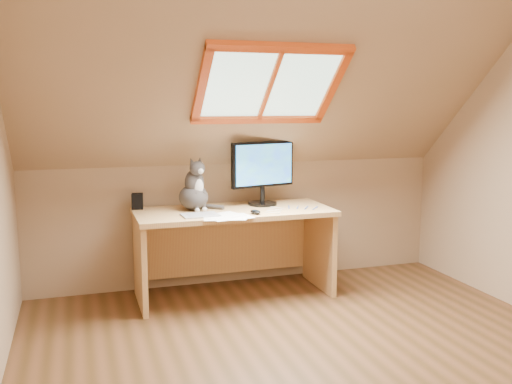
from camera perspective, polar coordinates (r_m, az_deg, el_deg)
name	(u,v)px	position (r m, az deg, el deg)	size (l,w,h in m)	color
ground	(328,369)	(3.41, 7.23, -17.18)	(3.50, 3.50, 0.00)	brown
room_shell	(341,116)	(2.98, 8.53, 7.55)	(3.52, 3.52, 2.41)	#A48262
desk	(232,235)	(4.49, -2.45, -4.32)	(1.50, 0.66, 0.69)	tan
monitor	(263,169)	(4.53, 0.69, 2.35)	(0.55, 0.23, 0.51)	black
cat	(194,191)	(4.37, -6.21, 0.11)	(0.30, 0.33, 0.41)	#423C3A
desk_speaker	(137,201)	(4.48, -11.78, -0.91)	(0.08, 0.08, 0.12)	black
graphics_tablet	(200,215)	(4.15, -5.60, -2.32)	(0.26, 0.19, 0.01)	#B2B2B7
mouse	(255,212)	(4.20, -0.05, -2.01)	(0.06, 0.10, 0.03)	black
papers	(236,216)	(4.12, -2.03, -2.41)	(0.35, 0.30, 0.01)	white
cables	(292,209)	(4.40, 3.57, -1.67)	(0.51, 0.26, 0.01)	silver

